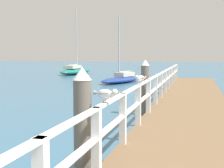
{
  "coord_description": "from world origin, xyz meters",
  "views": [
    {
      "loc": [
        0.16,
        -0.06,
        2.1
      ],
      "look_at": [
        -1.76,
        7.12,
        1.39
      ],
      "focal_mm": 51.18,
      "sensor_mm": 36.0,
      "label": 1
    }
  ],
  "objects_px": {
    "dock_piling_near": "(83,127)",
    "seagull_foreground": "(106,94)",
    "seagull_background": "(141,78)",
    "boat_1": "(121,79)",
    "dock_piling_far": "(145,87)",
    "boat_2": "(75,71)"
  },
  "relations": [
    {
      "from": "seagull_background",
      "to": "dock_piling_near",
      "type": "bearing_deg",
      "value": 105.27
    },
    {
      "from": "boat_1",
      "to": "dock_piling_near",
      "type": "bearing_deg",
      "value": 119.04
    },
    {
      "from": "dock_piling_far",
      "to": "seagull_foreground",
      "type": "relative_size",
      "value": 4.11
    },
    {
      "from": "dock_piling_near",
      "to": "dock_piling_far",
      "type": "height_order",
      "value": "same"
    },
    {
      "from": "seagull_foreground",
      "to": "boat_1",
      "type": "xyz_separation_m",
      "value": [
        -3.95,
        17.77,
        -1.21
      ]
    },
    {
      "from": "dock_piling_near",
      "to": "seagull_foreground",
      "type": "bearing_deg",
      "value": -6.88
    },
    {
      "from": "dock_piling_far",
      "to": "boat_2",
      "type": "bearing_deg",
      "value": 117.61
    },
    {
      "from": "dock_piling_near",
      "to": "dock_piling_far",
      "type": "distance_m",
      "value": 6.16
    },
    {
      "from": "seagull_foreground",
      "to": "boat_1",
      "type": "relative_size",
      "value": 0.1
    },
    {
      "from": "seagull_foreground",
      "to": "seagull_background",
      "type": "relative_size",
      "value": 1.01
    },
    {
      "from": "dock_piling_far",
      "to": "seagull_foreground",
      "type": "xyz_separation_m",
      "value": [
        0.39,
        -6.2,
        0.55
      ]
    },
    {
      "from": "seagull_background",
      "to": "boat_1",
      "type": "xyz_separation_m",
      "value": [
        -3.94,
        14.66,
        -1.21
      ]
    },
    {
      "from": "seagull_background",
      "to": "boat_2",
      "type": "distance_m",
      "value": 24.89
    },
    {
      "from": "dock_piling_far",
      "to": "boat_1",
      "type": "xyz_separation_m",
      "value": [
        -3.56,
        11.57,
        -0.67
      ]
    },
    {
      "from": "seagull_background",
      "to": "boat_2",
      "type": "height_order",
      "value": "boat_2"
    },
    {
      "from": "dock_piling_far",
      "to": "boat_1",
      "type": "distance_m",
      "value": 12.12
    },
    {
      "from": "boat_1",
      "to": "seagull_foreground",
      "type": "bearing_deg",
      "value": 120.2
    },
    {
      "from": "boat_1",
      "to": "boat_2",
      "type": "distance_m",
      "value": 10.27
    },
    {
      "from": "dock_piling_far",
      "to": "boat_2",
      "type": "distance_m",
      "value": 21.93
    },
    {
      "from": "dock_piling_far",
      "to": "boat_1",
      "type": "bearing_deg",
      "value": 107.1
    },
    {
      "from": "dock_piling_near",
      "to": "dock_piling_far",
      "type": "xyz_separation_m",
      "value": [
        0.0,
        6.16,
        0.0
      ]
    },
    {
      "from": "seagull_background",
      "to": "boat_1",
      "type": "bearing_deg",
      "value": -52.69
    }
  ]
}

